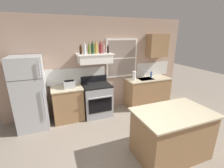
# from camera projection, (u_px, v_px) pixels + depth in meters

# --- Properties ---
(ground_plane) EXTENTS (16.00, 16.00, 0.00)m
(ground_plane) POSITION_uv_depth(u_px,v_px,m) (137.00, 155.00, 2.98)
(ground_plane) COLOR gray
(back_wall) EXTENTS (5.40, 0.11, 2.70)m
(back_wall) POSITION_uv_depth(u_px,v_px,m) (102.00, 66.00, 4.56)
(back_wall) COLOR tan
(back_wall) RESTS_ON ground_plane
(refrigerator) EXTENTS (0.70, 0.72, 1.77)m
(refrigerator) POSITION_uv_depth(u_px,v_px,m) (30.00, 93.00, 3.69)
(refrigerator) COLOR #B7BABC
(refrigerator) RESTS_ON ground_plane
(counter_left_of_stove) EXTENTS (0.79, 0.63, 0.91)m
(counter_left_of_stove) POSITION_uv_depth(u_px,v_px,m) (68.00, 103.00, 4.17)
(counter_left_of_stove) COLOR #9E754C
(counter_left_of_stove) RESTS_ON ground_plane
(toaster) EXTENTS (0.30, 0.20, 0.19)m
(toaster) POSITION_uv_depth(u_px,v_px,m) (69.00, 84.00, 3.98)
(toaster) COLOR silver
(toaster) RESTS_ON counter_left_of_stove
(stove_range) EXTENTS (0.76, 0.69, 1.09)m
(stove_range) POSITION_uv_depth(u_px,v_px,m) (97.00, 99.00, 4.41)
(stove_range) COLOR #9EA0A5
(stove_range) RESTS_ON ground_plane
(range_hood_shelf) EXTENTS (0.96, 0.52, 0.24)m
(range_hood_shelf) POSITION_uv_depth(u_px,v_px,m) (95.00, 58.00, 4.14)
(range_hood_shelf) COLOR white
(bottle_brown_stout) EXTENTS (0.06, 0.06, 0.25)m
(bottle_brown_stout) POSITION_uv_depth(u_px,v_px,m) (81.00, 50.00, 3.98)
(bottle_brown_stout) COLOR #381E0F
(bottle_brown_stout) RESTS_ON range_hood_shelf
(bottle_clear_tall) EXTENTS (0.06, 0.06, 0.31)m
(bottle_clear_tall) POSITION_uv_depth(u_px,v_px,m) (85.00, 49.00, 3.94)
(bottle_clear_tall) COLOR silver
(bottle_clear_tall) RESTS_ON range_hood_shelf
(bottle_olive_oil_square) EXTENTS (0.06, 0.06, 0.28)m
(bottle_olive_oil_square) POSITION_uv_depth(u_px,v_px,m) (89.00, 49.00, 4.00)
(bottle_olive_oil_square) COLOR #4C601E
(bottle_olive_oil_square) RESTS_ON range_hood_shelf
(bottle_dark_green_wine) EXTENTS (0.07, 0.07, 0.32)m
(bottle_dark_green_wine) POSITION_uv_depth(u_px,v_px,m) (92.00, 49.00, 4.03)
(bottle_dark_green_wine) COLOR #143819
(bottle_dark_green_wine) RESTS_ON range_hood_shelf
(bottle_champagne_gold_foil) EXTENTS (0.08, 0.08, 0.32)m
(bottle_champagne_gold_foil) POSITION_uv_depth(u_px,v_px,m) (96.00, 48.00, 4.09)
(bottle_champagne_gold_foil) COLOR #B29333
(bottle_champagne_gold_foil) RESTS_ON range_hood_shelf
(bottle_red_label_wine) EXTENTS (0.07, 0.07, 0.31)m
(bottle_red_label_wine) POSITION_uv_depth(u_px,v_px,m) (100.00, 48.00, 4.13)
(bottle_red_label_wine) COLOR maroon
(bottle_red_label_wine) RESTS_ON range_hood_shelf
(bottle_rose_pink) EXTENTS (0.07, 0.07, 0.27)m
(bottle_rose_pink) POSITION_uv_depth(u_px,v_px,m) (103.00, 49.00, 4.16)
(bottle_rose_pink) COLOR #C67F84
(bottle_rose_pink) RESTS_ON range_hood_shelf
(bottle_balsamic_dark) EXTENTS (0.06, 0.06, 0.23)m
(bottle_balsamic_dark) POSITION_uv_depth(u_px,v_px,m) (108.00, 50.00, 4.18)
(bottle_balsamic_dark) COLOR black
(bottle_balsamic_dark) RESTS_ON range_hood_shelf
(counter_right_with_sink) EXTENTS (1.43, 0.63, 0.91)m
(counter_right_with_sink) POSITION_uv_depth(u_px,v_px,m) (147.00, 92.00, 5.03)
(counter_right_with_sink) COLOR #9E754C
(counter_right_with_sink) RESTS_ON ground_plane
(sink_faucet) EXTENTS (0.03, 0.17, 0.28)m
(sink_faucet) POSITION_uv_depth(u_px,v_px,m) (144.00, 73.00, 4.90)
(sink_faucet) COLOR silver
(sink_faucet) RESTS_ON counter_right_with_sink
(paper_towel_roll) EXTENTS (0.11, 0.11, 0.27)m
(paper_towel_roll) POSITION_uv_depth(u_px,v_px,m) (134.00, 76.00, 4.68)
(paper_towel_roll) COLOR white
(paper_towel_roll) RESTS_ON counter_right_with_sink
(dish_soap_bottle) EXTENTS (0.06, 0.06, 0.18)m
(dish_soap_bottle) POSITION_uv_depth(u_px,v_px,m) (151.00, 74.00, 5.02)
(dish_soap_bottle) COLOR blue
(dish_soap_bottle) RESTS_ON counter_right_with_sink
(kitchen_island) EXTENTS (1.40, 0.90, 0.91)m
(kitchen_island) POSITION_uv_depth(u_px,v_px,m) (171.00, 134.00, 2.90)
(kitchen_island) COLOR #9E754C
(kitchen_island) RESTS_ON ground_plane
(upper_cabinet_right) EXTENTS (0.64, 0.32, 0.70)m
(upper_cabinet_right) POSITION_uv_depth(u_px,v_px,m) (157.00, 46.00, 4.84)
(upper_cabinet_right) COLOR #9E754C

